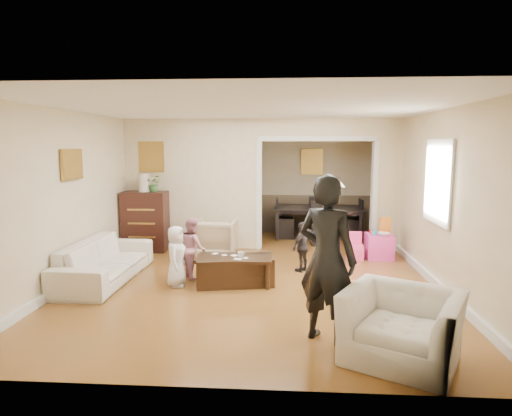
# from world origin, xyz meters

# --- Properties ---
(floor) EXTENTS (7.00, 7.00, 0.00)m
(floor) POSITION_xyz_m (0.00, 0.00, 0.00)
(floor) COLOR #955A26
(floor) RESTS_ON ground
(partition_left) EXTENTS (2.75, 0.18, 2.60)m
(partition_left) POSITION_xyz_m (-1.38, 1.80, 1.30)
(partition_left) COLOR beige
(partition_left) RESTS_ON ground
(partition_right) EXTENTS (0.55, 0.18, 2.60)m
(partition_right) POSITION_xyz_m (2.48, 1.80, 1.30)
(partition_right) COLOR beige
(partition_right) RESTS_ON ground
(partition_header) EXTENTS (2.22, 0.18, 0.35)m
(partition_header) POSITION_xyz_m (1.10, 1.80, 2.42)
(partition_header) COLOR beige
(partition_header) RESTS_ON partition_right
(window_pane) EXTENTS (0.03, 0.95, 1.10)m
(window_pane) POSITION_xyz_m (2.73, -0.40, 1.55)
(window_pane) COLOR white
(window_pane) RESTS_ON ground
(framed_art_partition) EXTENTS (0.45, 0.03, 0.55)m
(framed_art_partition) POSITION_xyz_m (-2.20, 1.70, 1.85)
(framed_art_partition) COLOR brown
(framed_art_partition) RESTS_ON partition_left
(framed_art_sofa_wall) EXTENTS (0.03, 0.55, 0.40)m
(framed_art_sofa_wall) POSITION_xyz_m (-2.71, -0.60, 1.80)
(framed_art_sofa_wall) COLOR brown
(framed_art_alcove) EXTENTS (0.45, 0.03, 0.55)m
(framed_art_alcove) POSITION_xyz_m (1.10, 3.44, 1.70)
(framed_art_alcove) COLOR brown
(sofa) EXTENTS (0.87, 2.14, 0.62)m
(sofa) POSITION_xyz_m (-2.30, -0.55, 0.31)
(sofa) COLOR silver
(sofa) RESTS_ON ground
(armchair_back) EXTENTS (0.76, 0.79, 0.70)m
(armchair_back) POSITION_xyz_m (-0.81, 1.09, 0.35)
(armchair_back) COLOR tan
(armchair_back) RESTS_ON ground
(armchair_front) EXTENTS (1.37, 1.32, 0.69)m
(armchair_front) POSITION_xyz_m (1.62, -2.87, 0.34)
(armchair_front) COLOR silver
(armchair_front) RESTS_ON ground
(dresser) EXTENTS (0.86, 0.48, 1.18)m
(dresser) POSITION_xyz_m (-2.27, 1.42, 0.59)
(dresser) COLOR black
(dresser) RESTS_ON ground
(table_lamp) EXTENTS (0.22, 0.22, 0.36)m
(table_lamp) POSITION_xyz_m (-2.27, 1.42, 1.36)
(table_lamp) COLOR beige
(table_lamp) RESTS_ON dresser
(potted_plant) EXTENTS (0.29, 0.25, 0.33)m
(potted_plant) POSITION_xyz_m (-2.07, 1.42, 1.34)
(potted_plant) COLOR #3E6D30
(potted_plant) RESTS_ON dresser
(coffee_table) EXTENTS (1.22, 0.78, 0.43)m
(coffee_table) POSITION_xyz_m (-0.27, -0.61, 0.21)
(coffee_table) COLOR #362111
(coffee_table) RESTS_ON ground
(coffee_cup) EXTENTS (0.11, 0.11, 0.09)m
(coffee_cup) POSITION_xyz_m (-0.17, -0.66, 0.47)
(coffee_cup) COLOR silver
(coffee_cup) RESTS_ON coffee_table
(play_table) EXTENTS (0.48, 0.48, 0.46)m
(play_table) POSITION_xyz_m (2.22, 1.07, 0.23)
(play_table) COLOR #DC3A9A
(play_table) RESTS_ON ground
(cereal_box) EXTENTS (0.20, 0.07, 0.30)m
(cereal_box) POSITION_xyz_m (2.34, 1.17, 0.61)
(cereal_box) COLOR gold
(cereal_box) RESTS_ON play_table
(cyan_cup) EXTENTS (0.08, 0.08, 0.08)m
(cyan_cup) POSITION_xyz_m (2.12, 1.02, 0.50)
(cyan_cup) COLOR #25BBB1
(cyan_cup) RESTS_ON play_table
(toy_block) EXTENTS (0.10, 0.08, 0.05)m
(toy_block) POSITION_xyz_m (2.10, 1.19, 0.48)
(toy_block) COLOR red
(toy_block) RESTS_ON play_table
(play_bowl) EXTENTS (0.22, 0.22, 0.05)m
(play_bowl) POSITION_xyz_m (2.27, 0.95, 0.49)
(play_bowl) COLOR silver
(play_bowl) RESTS_ON play_table
(dining_table) EXTENTS (2.06, 1.26, 0.70)m
(dining_table) POSITION_xyz_m (1.24, 2.82, 0.35)
(dining_table) COLOR black
(dining_table) RESTS_ON ground
(adult_person) EXTENTS (0.78, 0.72, 1.80)m
(adult_person) POSITION_xyz_m (0.93, -2.48, 0.90)
(adult_person) COLOR black
(adult_person) RESTS_ON ground
(child_kneel_a) EXTENTS (0.30, 0.45, 0.91)m
(child_kneel_a) POSITION_xyz_m (-1.12, -0.76, 0.45)
(child_kneel_a) COLOR white
(child_kneel_a) RESTS_ON ground
(child_kneel_b) EXTENTS (0.55, 0.59, 0.96)m
(child_kneel_b) POSITION_xyz_m (-0.97, -0.31, 0.48)
(child_kneel_b) COLOR #C67B89
(child_kneel_b) RESTS_ON ground
(child_toddler) EXTENTS (0.47, 0.51, 0.84)m
(child_toddler) POSITION_xyz_m (0.78, 0.14, 0.42)
(child_toddler) COLOR black
(child_toddler) RESTS_ON ground
(craft_papers) EXTENTS (0.59, 0.41, 0.00)m
(craft_papers) POSITION_xyz_m (-0.32, -0.61, 0.43)
(craft_papers) COLOR white
(craft_papers) RESTS_ON coffee_table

